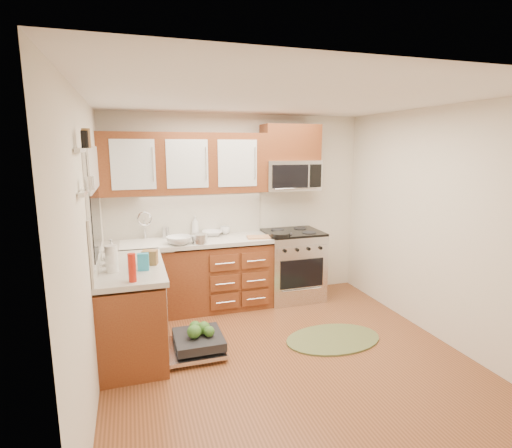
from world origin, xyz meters
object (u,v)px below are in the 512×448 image
object	(u,v)px
cutting_board	(259,237)
cup	(225,230)
bowl_a	(212,233)
dishwasher	(195,344)
skillet	(280,235)
range	(292,265)
rug	(333,339)
bowl_b	(179,240)
upper_cabinets	(185,163)
stock_pot	(200,239)
paper_towel_roll	(112,259)
sink	(147,253)
microwave	(290,175)

from	to	relation	value
cutting_board	cup	bearing A→B (deg)	134.82
cutting_board	bowl_a	xyz separation A→B (m)	(-0.54, 0.31, 0.02)
dishwasher	skillet	xyz separation A→B (m)	(1.26, 0.88, 0.87)
range	rug	world-z (taller)	range
rug	cutting_board	size ratio (longest dim) A/B	3.71
bowl_b	skillet	bearing A→B (deg)	-3.45
upper_cabinets	dishwasher	world-z (taller)	upper_cabinets
stock_pot	cup	xyz separation A→B (m)	(0.41, 0.43, -0.01)
stock_pot	paper_towel_roll	size ratio (longest dim) A/B	0.76
sink	stock_pot	distance (m)	0.68
range	cutting_board	bearing A→B (deg)	-165.48
upper_cabinets	range	world-z (taller)	upper_cabinets
paper_towel_roll	bowl_a	distance (m)	1.73
range	stock_pot	distance (m)	1.42
cup	microwave	bearing A→B (deg)	-6.38
cutting_board	bowl_b	size ratio (longest dim) A/B	0.95
upper_cabinets	cutting_board	bearing A→B (deg)	-18.12
cup	skillet	bearing A→B (deg)	-37.44
sink	cutting_board	xyz separation A→B (m)	(1.39, -0.13, 0.14)
upper_cabinets	bowl_a	bearing A→B (deg)	4.42
paper_towel_roll	skillet	bearing A→B (deg)	22.42
microwave	sink	world-z (taller)	microwave
sink	paper_towel_roll	bearing A→B (deg)	-108.19
range	microwave	size ratio (longest dim) A/B	1.25
rug	cup	size ratio (longest dim) A/B	8.18
bowl_a	cutting_board	bearing A→B (deg)	-29.58
sink	bowl_a	xyz separation A→B (m)	(0.85, 0.18, 0.16)
skillet	cutting_board	size ratio (longest dim) A/B	0.88
rug	bowl_b	size ratio (longest dim) A/B	3.52
cutting_board	paper_towel_roll	size ratio (longest dim) A/B	1.15
range	skillet	world-z (taller)	skillet
skillet	paper_towel_roll	xyz separation A→B (m)	(-2.00, -0.82, 0.08)
rug	cutting_board	bearing A→B (deg)	112.66
range	bowl_b	bearing A→B (deg)	-173.63
paper_towel_roll	range	bearing A→B (deg)	25.24
rug	cup	world-z (taller)	cup
cup	sink	bearing A→B (deg)	-167.48
upper_cabinets	range	xyz separation A→B (m)	(1.41, -0.15, -1.40)
sink	skillet	distance (m)	1.68
upper_cabinets	dishwasher	bearing A→B (deg)	-96.04
bowl_a	sink	bearing A→B (deg)	-168.02
range	microwave	world-z (taller)	microwave
cutting_board	stock_pot	bearing A→B (deg)	-174.74
range	skillet	xyz separation A→B (m)	(-0.28, -0.25, 0.50)
upper_cabinets	rug	bearing A→B (deg)	-46.89
microwave	sink	distance (m)	2.13
rug	stock_pot	distance (m)	1.93
upper_cabinets	cup	distance (m)	1.04
microwave	bowl_b	xyz separation A→B (m)	(-1.55, -0.29, -0.73)
rug	cup	distance (m)	1.99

